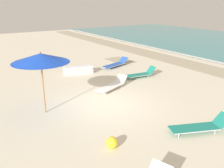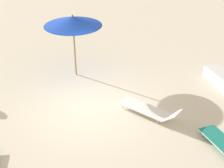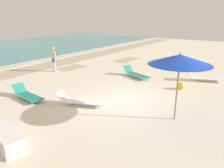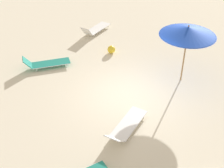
{
  "view_description": "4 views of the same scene",
  "coord_description": "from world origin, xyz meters",
  "views": [
    {
      "loc": [
        9.04,
        -5.27,
        4.46
      ],
      "look_at": [
        -0.38,
        0.77,
        0.73
      ],
      "focal_mm": 40.0,
      "sensor_mm": 36.0,
      "label": 1
    },
    {
      "loc": [
        3.94,
        8.44,
        6.22
      ],
      "look_at": [
        -0.66,
        0.43,
        0.93
      ],
      "focal_mm": 50.0,
      "sensor_mm": 36.0,
      "label": 2
    },
    {
      "loc": [
        -8.28,
        -4.73,
        3.82
      ],
      "look_at": [
        -0.01,
        0.84,
        0.71
      ],
      "focal_mm": 35.0,
      "sensor_mm": 36.0,
      "label": 3
    },
    {
      "loc": [
        -7.57,
        6.89,
        7.72
      ],
      "look_at": [
        -0.01,
        0.95,
        0.95
      ],
      "focal_mm": 50.0,
      "sensor_mm": 36.0,
      "label": 4
    }
  ],
  "objects": [
    {
      "name": "lounger_stack",
      "position": [
        -5.21,
        1.28,
        0.25
      ],
      "size": [
        1.02,
        1.99,
        0.49
      ],
      "rotation": [
        0.0,
        0.0,
        -0.22
      ],
      "color": "white",
      "rests_on": "ground_plane"
    },
    {
      "name": "beach_umbrella",
      "position": [
        -0.56,
        -2.45,
        2.33
      ],
      "size": [
        2.28,
        2.28,
        2.59
      ],
      "color": "#9E7547",
      "rests_on": "ground_plane"
    },
    {
      "name": "sun_lounger_under_umbrella",
      "position": [
        -1.51,
        1.49,
        0.21
      ],
      "size": [
        1.4,
        2.28,
        0.55
      ],
      "rotation": [
        0.0,
        0.0,
        0.39
      ],
      "color": "white",
      "rests_on": "ground_plane"
    },
    {
      "name": "ground_plane",
      "position": [
        0.0,
        0.01,
        -0.08
      ],
      "size": [
        60.0,
        60.0,
        0.16
      ],
      "color": "beige"
    }
  ]
}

